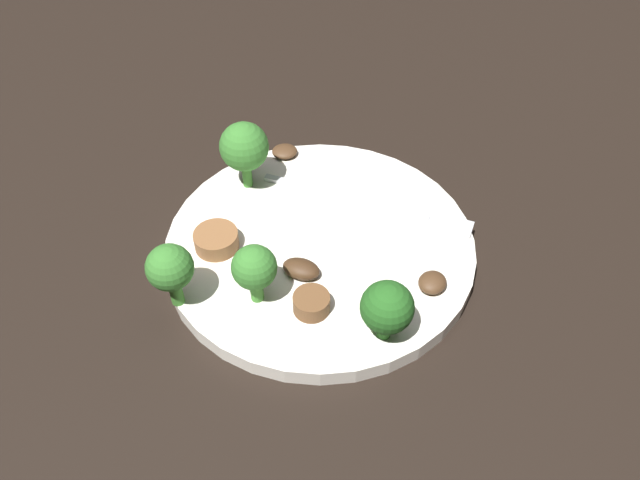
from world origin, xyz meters
TOP-DOWN VIEW (x-y plane):
  - ground_plane at (0.00, 0.00)m, footprint 1.40×1.40m
  - plate at (0.00, 0.00)m, footprint 0.24×0.24m
  - fork at (0.04, 0.05)m, footprint 0.18×0.04m
  - broccoli_floret_0 at (-0.03, -0.07)m, footprint 0.03×0.03m
  - broccoli_floret_1 at (-0.07, 0.05)m, footprint 0.04×0.04m
  - broccoli_floret_2 at (0.06, -0.08)m, footprint 0.04×0.04m
  - broccoli_floret_3 at (-0.09, -0.08)m, footprint 0.03×0.03m
  - sausage_slice_1 at (-0.08, -0.02)m, footprint 0.05×0.05m
  - sausage_slice_2 at (0.01, -0.07)m, footprint 0.03×0.03m
  - mushroom_0 at (-0.01, -0.04)m, footprint 0.03×0.02m
  - mushroom_1 at (0.09, -0.03)m, footprint 0.03×0.03m
  - mushroom_2 at (-0.05, 0.10)m, footprint 0.03×0.03m

SIDE VIEW (x-z plane):
  - ground_plane at x=0.00m, z-range 0.00..0.00m
  - plate at x=0.00m, z-range 0.00..0.01m
  - fork at x=0.04m, z-range 0.01..0.02m
  - mushroom_2 at x=-0.05m, z-range 0.01..0.02m
  - mushroom_1 at x=0.09m, z-range 0.01..0.02m
  - mushroom_0 at x=-0.01m, z-range 0.01..0.03m
  - sausage_slice_2 at x=0.01m, z-range 0.01..0.03m
  - sausage_slice_1 at x=-0.08m, z-range 0.01..0.03m
  - broccoli_floret_2 at x=0.06m, z-range 0.02..0.07m
  - broccoli_floret_0 at x=-0.03m, z-range 0.02..0.07m
  - broccoli_floret_3 at x=-0.09m, z-range 0.02..0.08m
  - broccoli_floret_1 at x=-0.07m, z-range 0.02..0.08m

